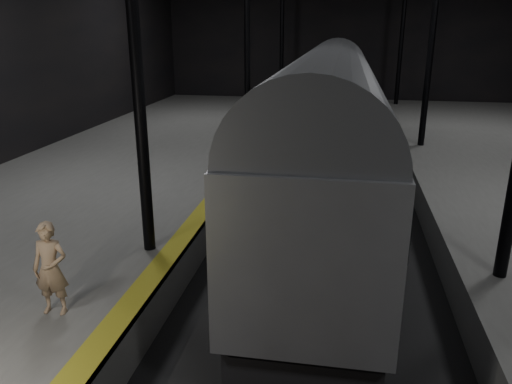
# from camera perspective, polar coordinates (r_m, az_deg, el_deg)

# --- Properties ---
(ground) EXTENTS (44.00, 44.00, 0.00)m
(ground) POSITION_cam_1_polar(r_m,az_deg,el_deg) (15.14, 7.53, -4.58)
(ground) COLOR black
(ground) RESTS_ON ground
(platform_left) EXTENTS (9.00, 43.80, 1.00)m
(platform_left) POSITION_cam_1_polar(r_m,az_deg,el_deg) (16.93, -18.64, -1.09)
(platform_left) COLOR #565653
(platform_left) RESTS_ON ground
(tactile_strip) EXTENTS (0.50, 43.80, 0.01)m
(tactile_strip) POSITION_cam_1_polar(r_m,az_deg,el_deg) (15.23, -4.60, -0.29)
(tactile_strip) COLOR olive
(tactile_strip) RESTS_ON platform_left
(track) EXTENTS (2.40, 43.00, 0.24)m
(track) POSITION_cam_1_polar(r_m,az_deg,el_deg) (15.12, 7.54, -4.34)
(track) COLOR #3F3328
(track) RESTS_ON ground
(train) EXTENTS (2.92, 19.48, 5.21)m
(train) POSITION_cam_1_polar(r_m,az_deg,el_deg) (16.39, 8.33, 7.80)
(train) COLOR #A5A6AD
(train) RESTS_ON ground
(woman) EXTENTS (0.66, 0.46, 1.72)m
(woman) POSITION_cam_1_polar(r_m,az_deg,el_deg) (9.51, -22.42, -8.11)
(woman) COLOR tan
(woman) RESTS_ON platform_left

